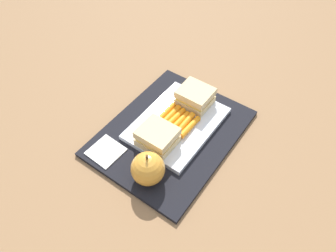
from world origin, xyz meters
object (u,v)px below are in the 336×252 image
(sandwich_half_right, at_px, (157,137))
(paper_napkin, at_px, (106,151))
(carrot_sticks_bundle, at_px, (177,120))
(food_tray, at_px, (177,123))
(sandwich_half_left, at_px, (195,97))
(apple, at_px, (148,169))

(sandwich_half_right, bearing_deg, paper_napkin, -46.32)
(carrot_sticks_bundle, xyz_separation_m, paper_napkin, (0.16, -0.09, -0.02))
(food_tray, xyz_separation_m, paper_napkin, (0.16, -0.09, -0.00))
(sandwich_half_left, distance_m, apple, 0.24)
(sandwich_half_right, relative_size, paper_napkin, 1.14)
(paper_napkin, bearing_deg, sandwich_half_left, 160.16)
(apple, height_order, paper_napkin, apple)
(food_tray, bearing_deg, paper_napkin, -28.22)
(apple, bearing_deg, food_tray, -167.37)
(apple, bearing_deg, carrot_sticks_bundle, -167.44)
(sandwich_half_right, bearing_deg, sandwich_half_left, 180.00)
(apple, distance_m, paper_napkin, 0.13)
(sandwich_half_left, distance_m, paper_napkin, 0.26)
(apple, bearing_deg, sandwich_half_left, -171.48)
(carrot_sticks_bundle, bearing_deg, paper_napkin, -28.39)
(sandwich_half_left, xyz_separation_m, apple, (0.24, 0.04, 0.00))
(paper_napkin, bearing_deg, food_tray, 151.78)
(sandwich_half_left, bearing_deg, paper_napkin, -19.84)
(food_tray, relative_size, carrot_sticks_bundle, 2.65)
(food_tray, distance_m, sandwich_half_right, 0.08)
(sandwich_half_left, bearing_deg, carrot_sticks_bundle, 0.24)
(sandwich_half_left, bearing_deg, food_tray, 0.00)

